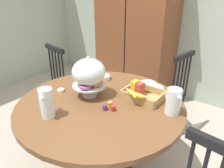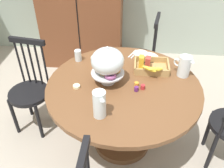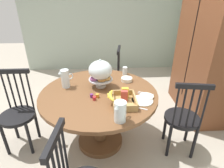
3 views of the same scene
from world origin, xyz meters
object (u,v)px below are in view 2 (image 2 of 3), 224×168
cereal_basket (150,66)px  cereal_bowl (98,59)px  pastry_stand_with_dome (108,63)px  butter_dish (77,86)px  dining_table (123,102)px  orange_juice_pitcher (99,105)px  milk_pitcher (184,67)px  windsor_chair_facing_door (142,58)px  china_plate_large (148,58)px  windsor_chair_far_side (30,92)px  china_plate_small (141,54)px  drinking_glass (78,55)px

cereal_basket → cereal_bowl: (-0.49, 0.11, -0.02)m
pastry_stand_with_dome → butter_dish: pastry_stand_with_dome is taller
dining_table → cereal_bowl: (-0.27, 0.35, 0.21)m
orange_juice_pitcher → milk_pitcher: (0.67, 0.57, -0.01)m
cereal_basket → cereal_bowl: bearing=167.7°
windsor_chair_facing_door → china_plate_large: (0.04, -0.49, 0.29)m
windsor_chair_far_side → china_plate_large: windsor_chair_far_side is taller
windsor_chair_facing_door → butter_dish: 1.20m
windsor_chair_far_side → cereal_basket: bearing=3.4°
milk_pitcher → china_plate_small: bearing=139.4°
milk_pitcher → cereal_basket: size_ratio=0.61×
china_plate_small → butter_dish: same height
windsor_chair_facing_door → china_plate_large: windsor_chair_facing_door is taller
pastry_stand_with_dome → drinking_glass: bearing=134.9°
china_plate_large → cereal_bowl: size_ratio=1.57×
windsor_chair_facing_door → drinking_glass: bearing=-137.2°
dining_table → cereal_bowl: bearing=127.4°
cereal_basket → dining_table: bearing=-132.8°
china_plate_small → cereal_bowl: 0.44m
dining_table → windsor_chair_far_side: (-0.94, 0.17, -0.10)m
milk_pitcher → butter_dish: 0.95m
windsor_chair_far_side → milk_pitcher: 1.51m
orange_juice_pitcher → cereal_bowl: bearing=98.9°
cereal_bowl → butter_dish: bearing=-106.0°
cereal_basket → china_plate_large: size_ratio=1.44×
windsor_chair_far_side → china_plate_small: bearing=17.2°
orange_juice_pitcher → china_plate_small: orange_juice_pitcher is taller
orange_juice_pitcher → cereal_bowl: (-0.12, 0.73, -0.08)m
milk_pitcher → butter_dish: bearing=-163.7°
cereal_basket → china_plate_large: cereal_basket is taller
windsor_chair_facing_door → orange_juice_pitcher: (-0.33, -1.33, 0.39)m
pastry_stand_with_dome → butter_dish: 0.33m
milk_pitcher → windsor_chair_far_side: bearing=-179.4°
china_plate_small → drinking_glass: (-0.60, -0.16, 0.04)m
windsor_chair_facing_door → butter_dish: windsor_chair_facing_door is taller
cereal_bowl → china_plate_large: bearing=11.8°
windsor_chair_facing_door → windsor_chair_far_side: same height
dining_table → windsor_chair_facing_door: windsor_chair_facing_door is taller
dining_table → pastry_stand_with_dome: pastry_stand_with_dome is taller
pastry_stand_with_dome → orange_juice_pitcher: (-0.02, -0.41, -0.10)m
windsor_chair_far_side → cereal_bowl: 0.76m
pastry_stand_with_dome → orange_juice_pitcher: pastry_stand_with_dome is taller
windsor_chair_far_side → china_plate_small: 1.18m
orange_juice_pitcher → milk_pitcher: bearing=40.6°
orange_juice_pitcher → cereal_basket: (0.38, 0.63, -0.06)m
dining_table → cereal_basket: size_ratio=4.17×
china_plate_large → butter_dish: size_ratio=3.67×
china_plate_large → butter_dish: bearing=-138.8°
dining_table → drinking_glass: 0.63m
windsor_chair_facing_door → pastry_stand_with_dome: size_ratio=2.83×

